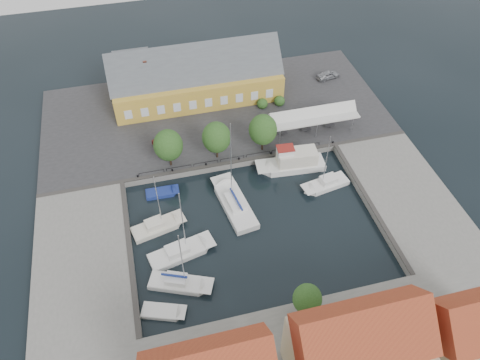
# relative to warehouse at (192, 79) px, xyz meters

# --- Properties ---
(ground) EXTENTS (140.00, 140.00, 0.00)m
(ground) POSITION_rel_warehouse_xyz_m (2.60, -28.36, -4.43)
(ground) COLOR black
(ground) RESTS_ON ground
(north_quay) EXTENTS (56.00, 26.00, 1.00)m
(north_quay) POSITION_rel_warehouse_xyz_m (2.60, -5.36, -3.93)
(north_quay) COLOR #2D2D30
(north_quay) RESTS_ON ground
(west_quay) EXTENTS (12.00, 24.00, 1.00)m
(west_quay) POSITION_rel_warehouse_xyz_m (-19.40, -30.36, -3.93)
(west_quay) COLOR slate
(west_quay) RESTS_ON ground
(east_quay) EXTENTS (12.00, 24.00, 1.00)m
(east_quay) POSITION_rel_warehouse_xyz_m (24.60, -30.36, -3.93)
(east_quay) COLOR slate
(east_quay) RESTS_ON ground
(quay_edge_fittings) EXTENTS (56.00, 24.72, 0.40)m
(quay_edge_fittings) POSITION_rel_warehouse_xyz_m (2.62, -23.61, -3.37)
(quay_edge_fittings) COLOR #383533
(quay_edge_fittings) RESTS_ON north_quay
(warehouse) EXTENTS (28.56, 14.00, 9.55)m
(warehouse) POSITION_rel_warehouse_xyz_m (0.00, 0.00, 0.00)
(warehouse) COLOR gold
(warehouse) RESTS_ON north_quay
(tent_canopy) EXTENTS (14.00, 4.00, 2.83)m
(tent_canopy) POSITION_rel_warehouse_xyz_m (16.60, -13.86, -0.74)
(tent_canopy) COLOR silver
(tent_canopy) RESTS_ON north_quay
(quay_trees) EXTENTS (18.20, 4.20, 6.30)m
(quay_trees) POSITION_rel_warehouse_xyz_m (0.60, -16.36, 0.45)
(quay_trees) COLOR black
(quay_trees) RESTS_ON north_quay
(car_silver) EXTENTS (4.64, 2.67, 1.49)m
(car_silver) POSITION_rel_warehouse_xyz_m (24.50, -0.83, -2.69)
(car_silver) COLOR #9EA0A5
(car_silver) RESTS_ON north_quay
(car_red) EXTENTS (3.60, 4.50, 1.44)m
(car_red) POSITION_rel_warehouse_xyz_m (-6.82, -12.77, -2.71)
(car_red) COLOR #4F1512
(car_red) RESTS_ON north_quay
(center_sailboat) EXTENTS (4.66, 11.02, 14.44)m
(center_sailboat) POSITION_rel_warehouse_xyz_m (0.98, -25.69, -4.07)
(center_sailboat) COLOR white
(center_sailboat) RESTS_ON ground
(trawler) EXTENTS (10.60, 3.89, 5.00)m
(trawler) POSITION_rel_warehouse_xyz_m (11.24, -20.39, -3.41)
(trawler) COLOR white
(trawler) RESTS_ON ground
(east_boat_a) EXTENTS (7.32, 3.58, 10.19)m
(east_boat_a) POSITION_rel_warehouse_xyz_m (14.67, -25.15, -4.17)
(east_boat_a) COLOR white
(east_boat_a) RESTS_ON ground
(west_boat_b) EXTENTS (7.53, 4.05, 10.04)m
(west_boat_b) POSITION_rel_warehouse_xyz_m (-9.86, -26.97, -4.17)
(west_boat_b) COLOR silver
(west_boat_b) RESTS_ON ground
(west_boat_c) EXTENTS (8.88, 4.59, 11.55)m
(west_boat_c) POSITION_rel_warehouse_xyz_m (-7.58, -31.78, -4.17)
(west_boat_c) COLOR white
(west_boat_c) RESTS_ON ground
(west_boat_d) EXTENTS (7.98, 5.13, 10.50)m
(west_boat_d) POSITION_rel_warehouse_xyz_m (-8.41, -36.22, -4.16)
(west_boat_d) COLOR white
(west_boat_d) RESTS_ON ground
(launch_sw) EXTENTS (5.43, 3.54, 0.98)m
(launch_sw) POSITION_rel_warehouse_xyz_m (-10.80, -39.34, -4.34)
(launch_sw) COLOR white
(launch_sw) RESTS_ON ground
(launch_nw) EXTENTS (4.81, 2.02, 0.88)m
(launch_nw) POSITION_rel_warehouse_xyz_m (-8.48, -20.84, -4.34)
(launch_nw) COLOR navy
(launch_nw) RESTS_ON ground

